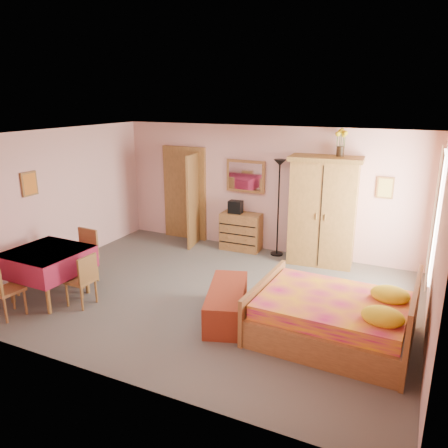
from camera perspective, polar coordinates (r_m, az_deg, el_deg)
The scene contains 23 objects.
floor at distance 7.35m, azimuth -1.72°, elevation -9.14°, with size 6.50×6.50×0.00m, color #68635B.
ceiling at distance 6.66m, azimuth -1.92°, elevation 11.49°, with size 6.50×6.50×0.00m, color brown.
wall_back at distance 9.12m, azimuth 5.35°, elevation 4.52°, with size 6.50×0.10×2.60m, color beige.
wall_front at distance 4.92m, azimuth -15.23°, elevation -6.53°, with size 6.50×0.10×2.60m, color beige.
wall_left at distance 8.82m, azimuth -21.02°, elevation 3.06°, with size 0.10×5.00×2.60m, color beige.
wall_right at distance 6.20m, azimuth 26.08°, elevation -2.89°, with size 0.10×5.00×2.60m, color beige.
doorway at distance 9.95m, azimuth -5.11°, elevation 3.90°, with size 1.06×0.12×2.15m, color #9E6B35.
window at distance 7.31m, azimuth 25.93°, elevation 1.12°, with size 0.08×1.40×1.95m, color white.
picture_left at distance 8.32m, azimuth -24.10°, elevation 4.81°, with size 0.04×0.32×0.42m, color orange.
picture_back at distance 8.56m, azimuth 20.31°, elevation 4.47°, with size 0.30×0.04×0.40m, color #D8BF59.
chest_of_drawers at distance 9.27m, azimuth 2.24°, elevation -0.99°, with size 0.84×0.42×0.80m, color #8F5E30.
wall_mirror at distance 9.19m, azimuth 2.83°, elevation 6.24°, with size 0.86×0.05×0.68m, color silver.
stereo at distance 9.16m, azimuth 1.52°, elevation 2.24°, with size 0.28×0.21×0.26m, color black.
floor_lamp at distance 8.86m, azimuth 7.10°, elevation 2.02°, with size 0.25×0.25×1.98m, color black.
wardrobe at distance 8.54m, azimuth 12.79°, elevation 1.61°, with size 1.34×0.69×2.10m, color #A57637.
sunflower_vase at distance 8.38m, azimuth 15.02°, elevation 10.25°, with size 0.20×0.20×0.51m, color gold.
bed at distance 6.10m, azimuth 14.00°, elevation -10.29°, with size 2.07×1.63×0.96m, color #C01266.
bench at distance 6.54m, azimuth 0.34°, elevation -10.29°, with size 0.52×1.39×0.46m, color maroon.
dining_table at distance 7.61m, azimuth -21.89°, elevation -6.11°, with size 1.12×1.12×0.82m, color maroon.
chair_south at distance 7.24m, azimuth -26.45°, elevation -7.67°, with size 0.39×0.39×0.85m, color #A46637.
chair_north at distance 8.00m, azimuth -18.13°, elevation -4.16°, with size 0.43×0.43×0.94m, color #A27237.
chair_west at distance 8.11m, azimuth -25.94°, elevation -4.41°, with size 0.47×0.47×1.04m, color #A06C36.
chair_east at distance 7.20m, azimuth -18.24°, elevation -6.93°, with size 0.38×0.38×0.84m, color olive.
Camera 1 is at (3.03, -5.90, 3.17)m, focal length 35.00 mm.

